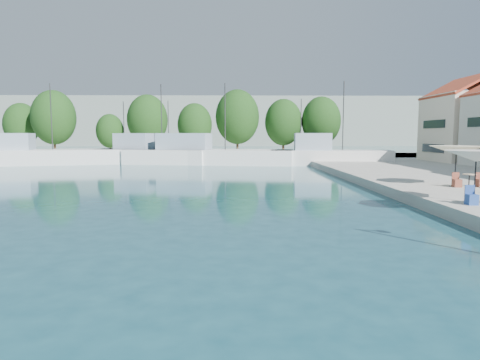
{
  "coord_description": "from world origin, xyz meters",
  "views": [
    {
      "loc": [
        -3.07,
        2.92,
        3.59
      ],
      "look_at": [
        -2.65,
        26.0,
        1.15
      ],
      "focal_mm": 32.0,
      "sensor_mm": 36.0,
      "label": 1
    }
  ],
  "objects_px": {
    "trawler_02": "(148,155)",
    "trawler_03": "(205,155)",
    "trawler_04": "(327,156)",
    "umbrella_cream": "(456,150)",
    "trawler_01": "(28,156)",
    "umbrella_white": "(476,156)"
  },
  "relations": [
    {
      "from": "trawler_02",
      "to": "trawler_03",
      "type": "bearing_deg",
      "value": 6.82
    },
    {
      "from": "trawler_04",
      "to": "umbrella_cream",
      "type": "xyz_separation_m",
      "value": [
        2.09,
        -25.1,
        1.62
      ]
    },
    {
      "from": "trawler_01",
      "to": "trawler_03",
      "type": "distance_m",
      "value": 21.42
    },
    {
      "from": "trawler_02",
      "to": "umbrella_white",
      "type": "distance_m",
      "value": 41.34
    },
    {
      "from": "trawler_01",
      "to": "umbrella_white",
      "type": "relative_size",
      "value": 8.26
    },
    {
      "from": "trawler_01",
      "to": "trawler_03",
      "type": "height_order",
      "value": "same"
    },
    {
      "from": "trawler_03",
      "to": "umbrella_cream",
      "type": "relative_size",
      "value": 6.56
    },
    {
      "from": "trawler_01",
      "to": "trawler_04",
      "type": "bearing_deg",
      "value": -17.46
    },
    {
      "from": "trawler_04",
      "to": "umbrella_cream",
      "type": "relative_size",
      "value": 4.44
    },
    {
      "from": "trawler_04",
      "to": "umbrella_white",
      "type": "xyz_separation_m",
      "value": [
        -0.45,
        -31.61,
        1.59
      ]
    },
    {
      "from": "trawler_03",
      "to": "umbrella_white",
      "type": "height_order",
      "value": "trawler_03"
    },
    {
      "from": "umbrella_white",
      "to": "umbrella_cream",
      "type": "relative_size",
      "value": 0.88
    },
    {
      "from": "umbrella_white",
      "to": "umbrella_cream",
      "type": "distance_m",
      "value": 6.99
    },
    {
      "from": "trawler_04",
      "to": "umbrella_white",
      "type": "distance_m",
      "value": 31.65
    },
    {
      "from": "umbrella_cream",
      "to": "trawler_03",
      "type": "bearing_deg",
      "value": 121.2
    },
    {
      "from": "trawler_02",
      "to": "umbrella_white",
      "type": "xyz_separation_m",
      "value": [
        21.33,
        -35.37,
        1.59
      ]
    },
    {
      "from": "trawler_03",
      "to": "umbrella_white",
      "type": "bearing_deg",
      "value": -57.89
    },
    {
      "from": "trawler_01",
      "to": "umbrella_white",
      "type": "bearing_deg",
      "value": -57.63
    },
    {
      "from": "trawler_02",
      "to": "trawler_03",
      "type": "height_order",
      "value": "same"
    },
    {
      "from": "trawler_01",
      "to": "trawler_03",
      "type": "bearing_deg",
      "value": -12.98
    },
    {
      "from": "trawler_01",
      "to": "trawler_04",
      "type": "height_order",
      "value": "same"
    },
    {
      "from": "trawler_02",
      "to": "trawler_04",
      "type": "xyz_separation_m",
      "value": [
        21.78,
        -3.76,
        0.0
      ]
    }
  ]
}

